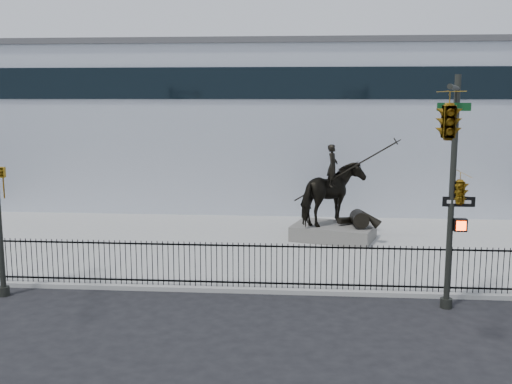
{
  "coord_description": "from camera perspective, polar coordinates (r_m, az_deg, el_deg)",
  "views": [
    {
      "loc": [
        2.61,
        -17.65,
        6.42
      ],
      "look_at": [
        0.72,
        6.0,
        2.56
      ],
      "focal_mm": 42.0,
      "sensor_mm": 36.0,
      "label": 1
    }
  ],
  "objects": [
    {
      "name": "equestrian_statue",
      "position": [
        26.17,
        7.6,
        -0.27
      ],
      "size": [
        4.22,
        3.24,
        3.71
      ],
      "rotation": [
        0.0,
        0.0,
        -0.28
      ],
      "color": "black",
      "rests_on": "statue_plinth"
    },
    {
      "name": "picket_fence",
      "position": [
        19.86,
        -3.19,
        -6.9
      ],
      "size": [
        22.1,
        0.1,
        1.5
      ],
      "color": "black",
      "rests_on": "plaza"
    },
    {
      "name": "ground",
      "position": [
        18.96,
        -3.68,
        -10.57
      ],
      "size": [
        120.0,
        120.0,
        0.0
      ],
      "primitive_type": "plane",
      "color": "black",
      "rests_on": "ground"
    },
    {
      "name": "traffic_signal_right",
      "position": [
        16.2,
        18.35,
        3.21
      ],
      "size": [
        2.17,
        6.86,
        7.0
      ],
      "color": "#272923",
      "rests_on": "ground"
    },
    {
      "name": "statue_plinth",
      "position": [
        26.51,
        7.39,
        -3.8
      ],
      "size": [
        3.94,
        3.21,
        0.64
      ],
      "primitive_type": "cube",
      "rotation": [
        0.0,
        0.0,
        -0.28
      ],
      "color": "#5C5954",
      "rests_on": "plaza"
    },
    {
      "name": "plaza",
      "position": [
        25.59,
        -1.44,
        -5.12
      ],
      "size": [
        30.0,
        12.0,
        0.15
      ],
      "primitive_type": "cube",
      "color": "#979794",
      "rests_on": "ground"
    },
    {
      "name": "building",
      "position": [
        37.79,
        0.6,
        6.33
      ],
      "size": [
        44.0,
        14.0,
        9.0
      ],
      "primitive_type": "cube",
      "color": "silver",
      "rests_on": "ground"
    }
  ]
}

